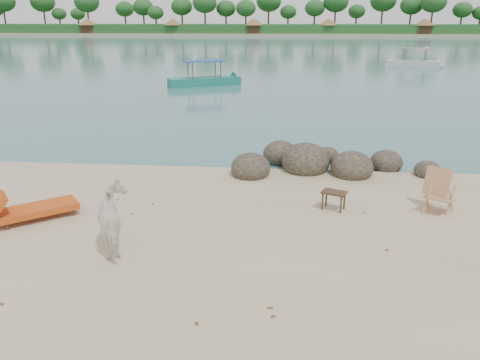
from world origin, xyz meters
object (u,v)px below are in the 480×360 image
object	(u,v)px
deck_chair	(440,193)
boat_near	(204,65)
side_table	(333,202)
lounge_chair	(37,206)
boulders	(316,163)
cow	(116,220)

from	to	relation	value
deck_chair	boat_near	bearing A→B (deg)	147.71
side_table	boat_near	world-z (taller)	boat_near
lounge_chair	deck_chair	distance (m)	9.75
boulders	deck_chair	xyz separation A→B (m)	(2.78, -3.28, 0.30)
cow	deck_chair	world-z (taller)	cow
boat_near	boulders	bearing A→B (deg)	-99.51
boulders	lounge_chair	xyz separation A→B (m)	(-6.90, -4.49, 0.12)
boulders	boat_near	xyz separation A→B (m)	(-6.79, 19.90, 1.22)
side_table	boat_near	distance (m)	24.28
lounge_chair	boat_near	bearing A→B (deg)	51.02
deck_chair	side_table	bearing A→B (deg)	-143.80
cow	boat_near	size ratio (longest dim) A/B	0.27
boulders	lounge_chair	bearing A→B (deg)	-146.95
lounge_chair	cow	bearing A→B (deg)	-67.89
side_table	lounge_chair	xyz separation A→B (m)	(-7.11, -1.17, 0.10)
cow	side_table	world-z (taller)	cow
boat_near	cow	bearing A→B (deg)	-113.18
boulders	cow	distance (m)	7.37
deck_chair	cow	bearing A→B (deg)	-125.14
cow	boat_near	world-z (taller)	boat_near
side_table	deck_chair	world-z (taller)	deck_chair
lounge_chair	deck_chair	xyz separation A→B (m)	(9.68, 1.21, 0.19)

